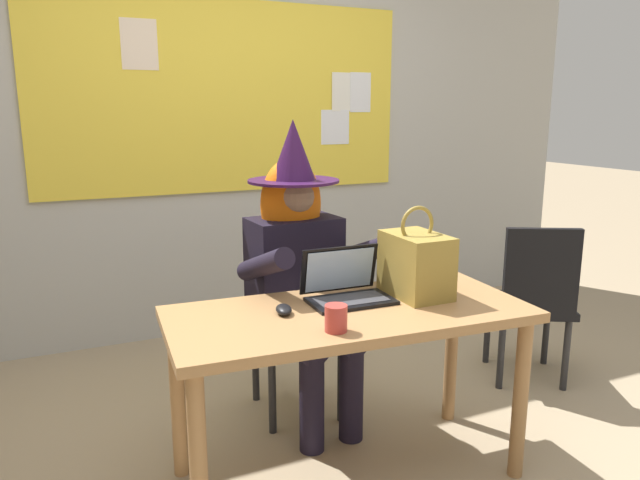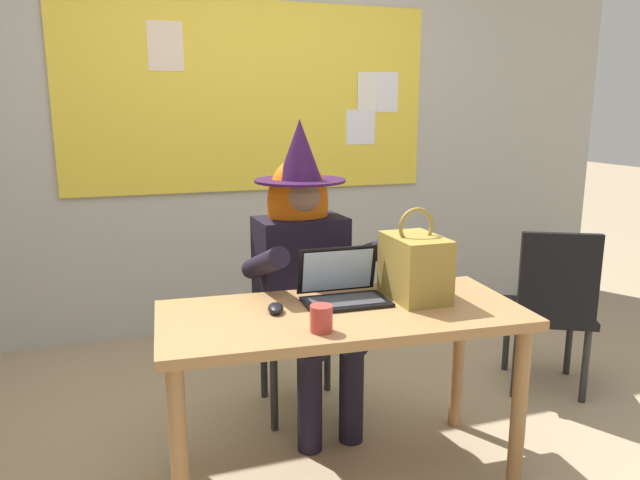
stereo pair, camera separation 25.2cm
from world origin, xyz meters
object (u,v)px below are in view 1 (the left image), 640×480
coffee_mug (336,318)px  handbag (416,264)px  person_costumed (300,258)px  chair_at_desk (292,308)px  laptop (346,288)px  chair_extra_corner (533,296)px  desk_main (349,333)px  computer_mouse (284,309)px

coffee_mug → handbag: bearing=26.2°
person_costumed → coffee_mug: size_ratio=15.10×
chair_at_desk → coffee_mug: 0.91m
person_costumed → laptop: person_costumed is taller
coffee_mug → chair_extra_corner: size_ratio=0.11×
desk_main → person_costumed: person_costumed is taller
person_costumed → handbag: (0.32, -0.50, 0.06)m
computer_mouse → coffee_mug: (0.10, -0.24, 0.03)m
chair_at_desk → coffee_mug: chair_at_desk is taller
desk_main → person_costumed: (0.02, 0.55, 0.18)m
chair_at_desk → handbag: size_ratio=2.40×
computer_mouse → chair_extra_corner: bearing=23.6°
person_costumed → chair_at_desk: bearing=174.8°
chair_at_desk → chair_extra_corner: size_ratio=1.02×
desk_main → person_costumed: 0.58m
desk_main → handbag: bearing=8.9°
person_costumed → coffee_mug: bearing=-16.3°
desk_main → computer_mouse: size_ratio=13.86×
chair_extra_corner → person_costumed: bearing=109.2°
handbag → chair_extra_corner: handbag is taller
desk_main → chair_at_desk: chair_at_desk is taller
chair_at_desk → laptop: laptop is taller
handbag → coffee_mug: handbag is taller
handbag → chair_extra_corner: size_ratio=0.43×
person_costumed → handbag: bearing=29.1°
person_costumed → laptop: (0.03, -0.43, -0.03)m
person_costumed → chair_extra_corner: size_ratio=1.61×
handbag → coffee_mug: 0.55m
desk_main → chair_extra_corner: (1.29, 0.35, -0.12)m
computer_mouse → handbag: (0.59, -0.01, 0.12)m
handbag → chair_extra_corner: (0.96, 0.30, -0.36)m
person_costumed → chair_extra_corner: (1.27, -0.19, -0.30)m
desk_main → coffee_mug: 0.28m
desk_main → coffee_mug: coffee_mug is taller
chair_at_desk → coffee_mug: (-0.17, -0.86, 0.25)m
desk_main → laptop: laptop is taller
chair_extra_corner → desk_main: bearing=133.2°
chair_at_desk → desk_main: bearing=3.4°
computer_mouse → handbag: bearing=12.2°
chair_at_desk → handbag: 0.77m
computer_mouse → coffee_mug: coffee_mug is taller
coffee_mug → chair_extra_corner: 1.56m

